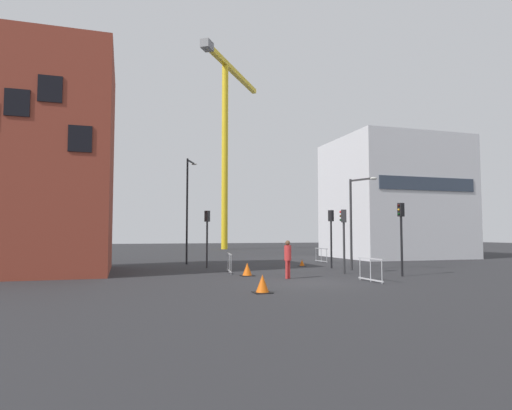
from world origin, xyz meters
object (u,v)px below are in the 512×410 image
Objects in this scene: streetlamp_tall at (188,202)px; pedestrian_walking at (288,256)px; streetlamp_short at (355,214)px; traffic_light_crosswalk at (331,229)px; traffic_cone_striped at (262,284)px; traffic_cone_on_verge at (302,263)px; traffic_light_island at (401,227)px; traffic_light_verge at (344,230)px; construction_crane at (226,123)px; traffic_cone_by_barrier at (247,270)px; traffic_light_corner at (207,229)px.

pedestrian_walking is at bearing -74.47° from streetlamp_tall.
streetlamp_short is at bearing 29.66° from pedestrian_walking.
traffic_light_crosswalk is 12.55m from traffic_cone_striped.
streetlamp_tall is 16.89× the size of traffic_cone_on_verge.
traffic_light_island is 5.65× the size of traffic_cone_striped.
traffic_cone_on_verge is (0.00, 5.88, -2.17)m from traffic_light_verge.
traffic_light_crosswalk is (-1.32, -35.44, -15.59)m from construction_crane.
traffic_cone_on_verge is at bearing 45.44° from traffic_cone_by_barrier.
traffic_light_island is at bearing -74.78° from traffic_cone_on_verge.
traffic_light_verge is at bearing -4.51° from traffic_cone_by_barrier.
traffic_light_verge is 6.27m from traffic_cone_on_verge.
streetlamp_tall is at bearing 124.91° from traffic_light_verge.
pedestrian_walking is (-6.03, 0.62, -1.46)m from traffic_light_island.
pedestrian_walking is 4.11× the size of traffic_cone_on_verge.
traffic_cone_striped is at bearing -137.71° from traffic_light_verge.
traffic_cone_by_barrier is at bearing -79.98° from streetlamp_tall.
traffic_light_corner reaches higher than pedestrian_walking.
streetlamp_short is 2.52m from traffic_light_verge.
traffic_light_island is 5.89m from traffic_light_crosswalk.
traffic_light_verge is at bearing 135.92° from traffic_light_island.
streetlamp_tall reaches higher than streetlamp_short.
streetlamp_tall is at bearing 91.74° from traffic_cone_striped.
traffic_light_crosswalk is at bearing 100.74° from traffic_light_island.
construction_crane is 7.48× the size of traffic_light_corner.
traffic_cone_striped is (-6.60, -11.89, 0.11)m from traffic_cone_on_verge.
streetlamp_short is at bearing -74.60° from traffic_light_crosswalk.
construction_crane is 4.99× the size of streetlamp_short.
traffic_light_island is at bearing -44.08° from traffic_light_verge.
traffic_cone_striped is at bearing -137.13° from streetlamp_short.
traffic_light_verge is (-2.40, -39.12, -15.70)m from construction_crane.
streetlamp_short is 3.88m from traffic_light_island.
traffic_light_island is 5.58× the size of traffic_cone_by_barrier.
construction_crane reaches higher than pedestrian_walking.
construction_crane is 7.80× the size of traffic_light_verge.
traffic_cone_by_barrier is at bearing -134.56° from traffic_cone_on_verge.
traffic_light_crosswalk is at bearing -92.14° from construction_crane.
construction_crane reaches higher than streetlamp_short.
pedestrian_walking is at bearing -98.76° from construction_crane.
traffic_light_island is 2.04× the size of pedestrian_walking.
traffic_light_corner is 1.04× the size of traffic_light_verge.
pedestrian_walking is (-5.50, -3.13, -2.27)m from streetlamp_short.
traffic_light_verge reaches higher than traffic_cone_on_verge.
traffic_light_island is at bearing -43.84° from traffic_light_corner.
streetlamp_tall is 12.57m from pedestrian_walking.
streetlamp_short reaches higher than traffic_light_crosswalk.
streetlamp_tall is 11.27× the size of traffic_cone_by_barrier.
traffic_light_verge is (6.43, -6.16, -0.09)m from traffic_light_corner.
pedestrian_walking is 2.56m from traffic_cone_by_barrier.
streetlamp_tall is 2.09× the size of traffic_light_corner.
traffic_light_corner is at bearing 136.16° from traffic_light_island.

